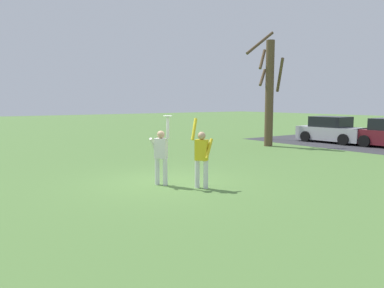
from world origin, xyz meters
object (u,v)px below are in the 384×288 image
(frisbee_disc, at_px, (168,116))
(lamppost_by_lot, at_px, (269,100))
(person_defender, at_px, (202,155))
(person_catcher, at_px, (161,153))
(bare_tree_tall, at_px, (269,90))
(parked_car_silver, at_px, (332,131))

(frisbee_disc, bearing_deg, lamppost_by_lot, 121.42)
(lamppost_by_lot, bearing_deg, person_defender, -54.61)
(person_catcher, height_order, lamppost_by_lot, lamppost_by_lot)
(frisbee_disc, xyz_separation_m, bare_tree_tall, (-5.26, 10.04, 1.07))
(person_catcher, distance_m, lamppost_by_lot, 15.22)
(frisbee_disc, bearing_deg, parked_car_silver, 106.21)
(frisbee_disc, distance_m, parked_car_silver, 15.28)
(person_catcher, relative_size, frisbee_disc, 8.09)
(bare_tree_tall, distance_m, lamppost_by_lot, 3.92)
(frisbee_disc, distance_m, bare_tree_tall, 11.39)
(bare_tree_tall, bearing_deg, lamppost_by_lot, 132.46)
(person_catcher, bearing_deg, parked_car_silver, 70.10)
(parked_car_silver, bearing_deg, person_defender, -72.39)
(frisbee_disc, xyz_separation_m, parked_car_silver, (-4.25, 14.62, -1.37))
(parked_car_silver, distance_m, lamppost_by_lot, 4.42)
(person_catcher, xyz_separation_m, parked_car_silver, (-4.07, 14.75, -0.25))
(person_defender, bearing_deg, parked_car_silver, -105.30)
(person_defender, distance_m, lamppost_by_lot, 15.17)
(person_catcher, relative_size, bare_tree_tall, 0.32)
(person_defender, relative_size, parked_car_silver, 0.49)
(person_catcher, xyz_separation_m, person_defender, (1.04, 0.74, -0.00))
(person_defender, xyz_separation_m, lamppost_by_lot, (-8.73, 12.30, 1.60))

